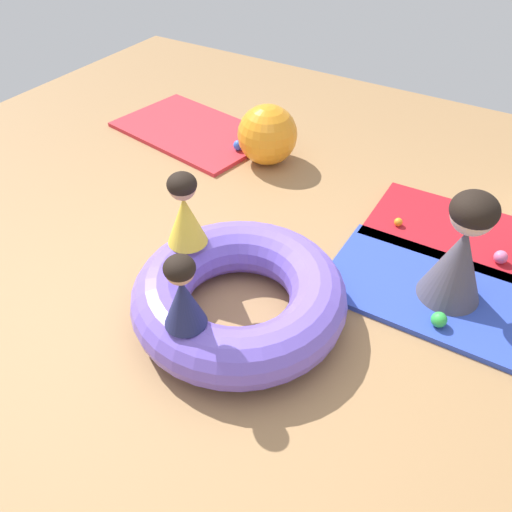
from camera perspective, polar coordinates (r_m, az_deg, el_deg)
name	(u,v)px	position (r m, az deg, el deg)	size (l,w,h in m)	color
ground_plane	(235,312)	(3.44, -2.28, -6.09)	(8.00, 8.00, 0.00)	#9E7549
gym_mat_front	(475,238)	(4.31, 22.66, 1.82)	(1.58, 0.82, 0.04)	#B21923
gym_mat_center_rear	(193,131)	(5.49, -6.87, 13.35)	(1.53, 0.95, 0.04)	red
gym_mat_far_right	(446,296)	(3.73, 19.96, -4.14)	(1.59, 0.86, 0.04)	#2D47B7
inflatable_cushion	(239,296)	(3.28, -1.83, -4.41)	(1.34, 1.34, 0.36)	#7056D1
child_in_yellow	(185,210)	(3.28, -7.76, 4.96)	(0.33, 0.33, 0.51)	yellow
child_in_navy	(182,293)	(2.75, -7.99, -3.97)	(0.29, 0.29, 0.46)	navy
adult_seated	(462,249)	(3.47, 21.45, 0.67)	(0.54, 0.54, 0.79)	#4C4751
play_ball_orange	(398,222)	(4.19, 15.20, 3.58)	(0.07, 0.07, 0.07)	orange
play_ball_pink	(501,257)	(4.08, 25.05, -0.11)	(0.10, 0.10, 0.10)	pink
play_ball_green	(439,320)	(3.46, 19.26, -6.54)	(0.10, 0.10, 0.10)	green
play_ball_blue	(238,145)	(5.04, -1.93, 11.93)	(0.10, 0.10, 0.10)	blue
exercise_ball_large	(267,135)	(4.83, 1.25, 13.03)	(0.54, 0.54, 0.54)	orange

